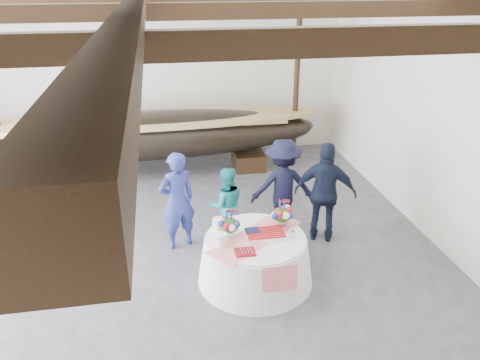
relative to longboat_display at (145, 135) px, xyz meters
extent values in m
cube|color=#3D3D42|center=(0.23, -4.66, -1.02)|extent=(10.00, 12.00, 0.01)
cube|color=silver|center=(0.23, 1.34, 1.23)|extent=(10.00, 0.02, 4.50)
cube|color=silver|center=(5.23, -4.66, 1.23)|extent=(0.02, 12.00, 4.50)
cube|color=black|center=(0.23, -8.16, 3.23)|extent=(9.80, 0.12, 0.18)
cube|color=black|center=(0.23, -5.66, 3.23)|extent=(9.80, 0.12, 0.18)
cylinder|color=black|center=(3.73, 0.00, 1.23)|extent=(0.14, 0.14, 4.50)
cube|color=black|center=(-2.55, 0.00, -0.80)|extent=(0.74, 0.95, 0.42)
cube|color=black|center=(2.55, 0.00, -0.80)|extent=(0.74, 0.95, 0.42)
ellipsoid|color=black|center=(0.00, 0.00, -0.01)|extent=(8.49, 1.70, 1.17)
cube|color=#9E7A4C|center=(0.00, 0.00, 0.31)|extent=(6.79, 1.11, 0.06)
cone|color=silver|center=(1.72, -4.77, -0.63)|extent=(1.87, 1.87, 0.77)
cylinder|color=silver|center=(1.72, -4.77, -0.23)|extent=(1.59, 1.59, 0.04)
cube|color=red|center=(1.72, -4.77, -0.21)|extent=(1.70, 1.51, 0.01)
cube|color=white|center=(1.87, -4.79, -0.18)|extent=(0.60, 0.40, 0.07)
cylinder|color=white|center=(1.15, -4.92, -0.11)|extent=(0.18, 0.18, 0.20)
cylinder|color=white|center=(1.17, -4.45, -0.11)|extent=(0.18, 0.18, 0.21)
cube|color=maroon|center=(1.47, -5.19, -0.20)|extent=(0.30, 0.24, 0.03)
cone|color=silver|center=(2.29, -4.89, -0.15)|extent=(0.09, 0.09, 0.12)
imported|color=navy|center=(0.56, -3.49, -0.10)|extent=(0.78, 0.65, 1.83)
imported|color=teal|center=(1.45, -3.43, -0.29)|extent=(0.73, 0.58, 1.45)
imported|color=black|center=(2.56, -3.25, -0.09)|extent=(1.23, 0.76, 1.85)
imported|color=black|center=(3.23, -3.73, -0.06)|extent=(1.21, 0.86, 1.91)
camera|label=1|loc=(0.35, -10.99, 3.63)|focal=35.00mm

